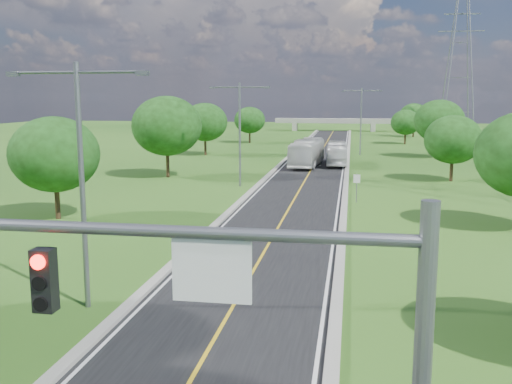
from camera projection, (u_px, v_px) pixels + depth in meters
ground at (312, 169)px, 69.51m from camera, size 260.00×260.00×0.00m
road at (315, 163)px, 75.35m from camera, size 8.00×150.00×0.06m
curb_left at (283, 162)px, 76.02m from camera, size 0.50×150.00×0.22m
curb_right at (348, 163)px, 74.64m from camera, size 0.50×150.00×0.22m
signal_mast at (281, 343)px, 8.76m from camera, size 8.54×0.33×7.20m
speed_limit_sign at (357, 184)px, 46.99m from camera, size 0.55×0.09×2.40m
overpass at (334, 122)px, 146.94m from camera, size 30.00×3.00×3.20m
streetlight_near_left at (81, 165)px, 22.82m from camera, size 5.90×0.25×10.00m
streetlight_mid_left at (240, 125)px, 54.92m from camera, size 5.90×0.25×10.00m
streetlight_far_right at (361, 115)px, 85.07m from camera, size 5.90×0.25×10.00m
power_tower_far at (459, 71)px, 116.48m from camera, size 9.00×6.40×28.00m
tree_lb at (55, 154)px, 40.22m from camera, size 6.30×6.30×7.33m
tree_lc at (167, 126)px, 61.31m from camera, size 7.56×7.56×8.79m
tree_ld at (205, 122)px, 85.09m from camera, size 6.72×6.72×7.82m
tree_le at (250, 120)px, 108.13m from camera, size 5.88×5.88×6.84m
tree_rc at (453, 140)px, 58.57m from camera, size 5.88×5.88×6.84m
tree_rd at (439, 121)px, 81.44m from camera, size 7.14×7.14×8.30m
tree_re at (406, 122)px, 105.40m from camera, size 5.46×5.46×6.35m
tree_rf at (414, 116)px, 124.19m from camera, size 6.30×6.30×7.33m
bus_outbound at (337, 154)px, 73.00m from camera, size 2.67×10.36×2.87m
bus_inbound at (307, 153)px, 71.70m from camera, size 3.74×12.28×3.37m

